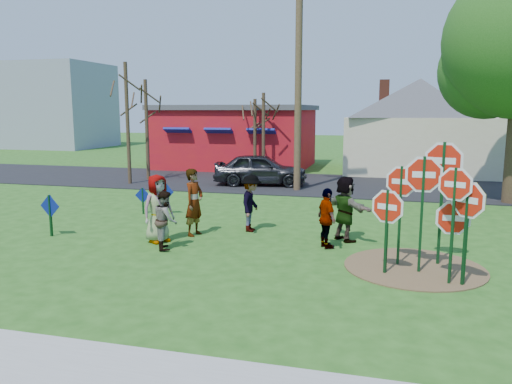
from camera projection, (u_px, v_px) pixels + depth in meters
ground at (240, 244)px, 13.61m from camera, size 120.00×120.00×0.00m
sidewalk at (89, 378)px, 6.74m from camera, size 22.00×1.80×0.08m
road at (306, 184)px, 24.59m from camera, size 120.00×7.50×0.04m
dirt_patch at (414, 267)px, 11.53m from camera, size 3.20×3.20×0.03m
red_building at (237, 136)px, 31.84m from camera, size 9.40×7.69×3.90m
cream_house at (419, 122)px, 28.94m from camera, size 9.40×9.40×6.50m
distant_building at (52, 106)px, 48.61m from camera, size 10.00×8.00×8.00m
stop_sign_a at (387, 214)px, 10.90m from camera, size 0.93×0.44×2.03m
stop_sign_b at (401, 190)px, 11.47m from camera, size 0.95×0.25×2.48m
stop_sign_c at (454, 199)px, 10.15m from camera, size 0.87×0.38×2.59m
stop_sign_d at (443, 172)px, 11.43m from camera, size 1.15×0.27×3.05m
stop_sign_e at (453, 223)px, 10.62m from camera, size 1.01×0.07×1.85m
stop_sign_f at (468, 208)px, 10.10m from camera, size 0.80×0.70×2.34m
stop_sign_g at (423, 187)px, 10.90m from camera, size 1.09×0.08×2.77m
blue_diamond_b at (50, 211)px, 14.34m from camera, size 0.68×0.10×1.23m
blue_diamond_c at (143, 198)px, 17.44m from camera, size 0.56×0.06×0.94m
blue_diamond_d at (166, 195)px, 17.37m from camera, size 0.58×0.09×1.09m
person_a at (158, 208)px, 13.68m from camera, size 0.99×1.10×1.88m
person_b at (194, 202)px, 14.40m from camera, size 0.61×0.80×1.95m
person_c at (166, 220)px, 13.02m from camera, size 0.86×0.93×1.54m
person_d at (251, 203)px, 14.91m from camera, size 0.66×1.12×1.71m
person_e at (327, 218)px, 13.08m from camera, size 0.82×1.01×1.60m
person_f at (345, 209)px, 13.81m from camera, size 1.54×1.61×1.82m
suv at (261, 169)px, 23.94m from camera, size 4.66×2.45×1.51m
utility_pole at (298, 74)px, 21.72m from camera, size 2.41×0.31×9.84m
bare_tree_west at (146, 116)px, 25.38m from camera, size 1.80×1.80×5.13m
bare_tree_east at (263, 123)px, 26.68m from camera, size 1.80×1.80×4.51m
bare_tree_mid at (127, 106)px, 23.90m from camera, size 1.80×1.80×5.86m
bare_tree_extra at (255, 126)px, 27.33m from camera, size 1.80×1.80×4.21m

